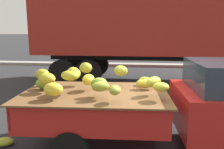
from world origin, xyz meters
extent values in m
plane|color=#28282B|center=(0.00, 0.00, 0.00)|extent=(220.00, 220.00, 0.00)
cube|color=gray|center=(0.00, 10.07, 0.08)|extent=(80.00, 0.80, 0.16)
cube|color=#28333D|center=(1.17, -0.13, 1.44)|extent=(1.12, 1.52, 0.52)
cube|color=#B21E19|center=(-1.17, -0.23, 0.58)|extent=(2.72, 1.78, 0.08)
cube|color=#B21E19|center=(-1.20, 0.58, 0.84)|extent=(2.65, 0.16, 0.44)
cube|color=#B21E19|center=(-1.14, -1.04, 0.84)|extent=(2.65, 0.16, 0.44)
cube|color=#B21E19|center=(0.13, -0.18, 0.84)|extent=(0.12, 1.67, 0.44)
cube|color=#B21E19|center=(-2.47, -0.28, 0.84)|extent=(0.12, 1.67, 0.44)
cube|color=#B21914|center=(-1.20, 0.61, 0.80)|extent=(2.54, 0.12, 0.07)
cube|color=brown|center=(-1.17, -0.23, 1.07)|extent=(2.84, 1.91, 0.03)
ellipsoid|color=gold|center=(-2.07, -0.32, 1.35)|extent=(0.41, 0.35, 0.22)
ellipsoid|color=#A8B031|center=(-0.71, 0.27, 1.43)|extent=(0.41, 0.40, 0.22)
ellipsoid|color=gold|center=(-1.60, -0.42, 1.44)|extent=(0.42, 0.36, 0.18)
ellipsoid|color=#91A531|center=(-0.73, -0.82, 1.30)|extent=(0.20, 0.27, 0.16)
ellipsoid|color=gold|center=(-1.47, 0.36, 1.46)|extent=(0.34, 0.30, 0.23)
ellipsoid|color=yellow|center=(-0.20, 0.09, 1.21)|extent=(0.38, 0.22, 0.17)
ellipsoid|color=gold|center=(-1.55, -0.32, 1.46)|extent=(0.40, 0.42, 0.23)
ellipsoid|color=gold|center=(-2.36, 0.15, 1.34)|extent=(0.31, 0.22, 0.23)
ellipsoid|color=gold|center=(-0.07, -0.31, 1.34)|extent=(0.38, 0.40, 0.20)
ellipsoid|color=yellow|center=(-1.78, -0.79, 1.27)|extent=(0.37, 0.30, 0.23)
ellipsoid|color=olive|center=(-1.04, -0.50, 1.32)|extent=(0.33, 0.24, 0.22)
ellipsoid|color=#91A32E|center=(-0.99, -0.68, 1.31)|extent=(0.36, 0.29, 0.18)
ellipsoid|color=olive|center=(-2.22, -0.13, 1.20)|extent=(0.40, 0.28, 0.21)
ellipsoid|color=#96A02A|center=(-0.18, 0.40, 1.18)|extent=(0.42, 0.40, 0.20)
ellipsoid|color=gold|center=(0.03, -0.61, 1.32)|extent=(0.37, 0.36, 0.16)
ellipsoid|color=yellow|center=(-1.32, -0.12, 1.31)|extent=(0.26, 0.33, 0.22)
cylinder|color=black|center=(1.37, 0.68, 0.32)|extent=(0.65, 0.23, 0.64)
cylinder|color=black|center=(-1.52, 0.56, 0.32)|extent=(0.65, 0.23, 0.64)
cube|color=maroon|center=(1.27, 5.74, 2.60)|extent=(12.01, 2.56, 2.70)
cube|color=black|center=(1.27, 5.74, 1.10)|extent=(11.04, 0.45, 0.30)
cylinder|color=black|center=(-2.33, 6.92, 0.54)|extent=(1.08, 0.31, 1.08)
cylinder|color=black|center=(-2.32, 4.52, 0.54)|extent=(1.08, 0.31, 1.08)
cylinder|color=black|center=(-3.41, 6.91, 0.54)|extent=(1.08, 0.31, 1.08)
cylinder|color=black|center=(-3.40, 4.51, 0.54)|extent=(1.08, 0.31, 1.08)
ellipsoid|color=#A6B032|center=(-2.96, -0.47, 0.08)|extent=(0.39, 0.31, 0.16)
camera|label=1|loc=(-0.38, -4.47, 2.27)|focal=37.14mm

